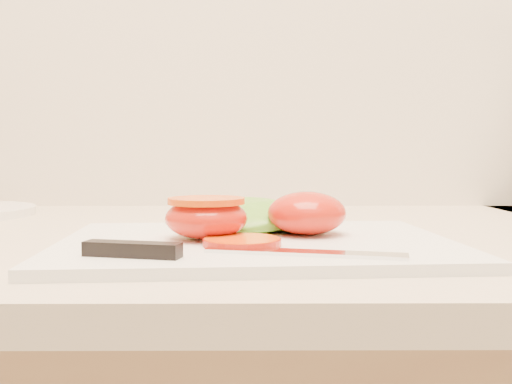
{
  "coord_description": "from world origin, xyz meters",
  "views": [
    {
      "loc": [
        -0.24,
        1.0,
        1.02
      ],
      "look_at": [
        -0.23,
        1.56,
        0.99
      ],
      "focal_mm": 40.0,
      "sensor_mm": 36.0,
      "label": 1
    }
  ],
  "objects": [
    {
      "name": "tomato_slice_0",
      "position": [
        -0.25,
        1.51,
        0.94
      ],
      "size": [
        0.07,
        0.07,
        0.01
      ],
      "primitive_type": "cylinder",
      "color": "#EA550D",
      "rests_on": "cutting_board"
    },
    {
      "name": "lettuce_leaf_0",
      "position": [
        -0.25,
        1.63,
        0.95
      ],
      "size": [
        0.18,
        0.16,
        0.03
      ],
      "primitive_type": "ellipsoid",
      "rotation": [
        0.0,
        0.0,
        -0.46
      ],
      "color": "#6DBA31",
      "rests_on": "cutting_board"
    },
    {
      "name": "cutting_board",
      "position": [
        -0.23,
        1.55,
        0.94
      ],
      "size": [
        0.39,
        0.29,
        0.01
      ],
      "primitive_type": "cube",
      "rotation": [
        0.0,
        0.0,
        0.06
      ],
      "color": "white",
      "rests_on": "counter"
    },
    {
      "name": "tomato_half_cut",
      "position": [
        -0.28,
        1.55,
        0.96
      ],
      "size": [
        0.08,
        0.08,
        0.04
      ],
      "color": "red",
      "rests_on": "cutting_board"
    },
    {
      "name": "knife",
      "position": [
        -0.28,
        1.46,
        0.94
      ],
      "size": [
        0.26,
        0.06,
        0.01
      ],
      "rotation": [
        0.0,
        0.0,
        -0.23
      ],
      "color": "silver",
      "rests_on": "cutting_board"
    },
    {
      "name": "tomato_half_dome",
      "position": [
        -0.18,
        1.58,
        0.96
      ],
      "size": [
        0.08,
        0.08,
        0.04
      ],
      "primitive_type": "ellipsoid",
      "color": "red",
      "rests_on": "cutting_board"
    },
    {
      "name": "lettuce_leaf_1",
      "position": [
        -0.21,
        1.64,
        0.95
      ],
      "size": [
        0.13,
        0.12,
        0.02
      ],
      "primitive_type": "ellipsoid",
      "rotation": [
        0.0,
        0.0,
        0.51
      ],
      "color": "#6DBA31",
      "rests_on": "cutting_board"
    }
  ]
}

